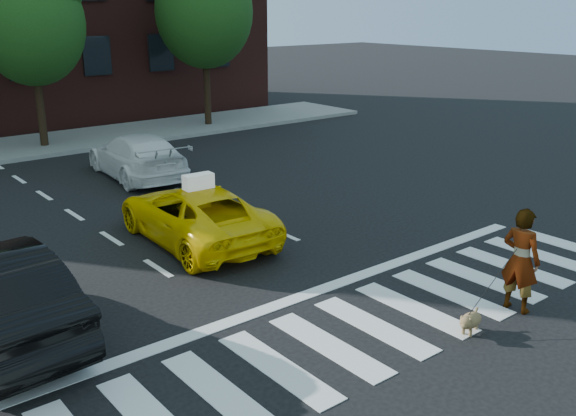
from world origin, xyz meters
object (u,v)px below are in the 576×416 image
(tree_mid, at_px, (30,10))
(taxi, at_px, (195,214))
(white_suv, at_px, (137,156))
(woman, at_px, (521,260))
(dog, at_px, (470,321))

(tree_mid, distance_m, taxi, 12.47)
(white_suv, height_order, woman, woman)
(taxi, bearing_deg, tree_mid, -90.39)
(tree_mid, bearing_deg, white_suv, -82.17)
(woman, bearing_deg, dog, 85.40)
(tree_mid, xyz_separation_m, white_suv, (0.80, -5.81, -4.19))
(woman, bearing_deg, taxi, 16.36)
(taxi, xyz_separation_m, dog, (1.19, -6.40, -0.41))
(white_suv, bearing_deg, dog, 93.62)
(tree_mid, relative_size, woman, 3.87)
(taxi, bearing_deg, white_suv, -101.28)
(taxi, bearing_deg, woman, 114.65)
(taxi, xyz_separation_m, woman, (2.52, -6.39, 0.29))
(woman, xyz_separation_m, dog, (-1.33, -0.01, -0.70))
(tree_mid, height_order, woman, tree_mid)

